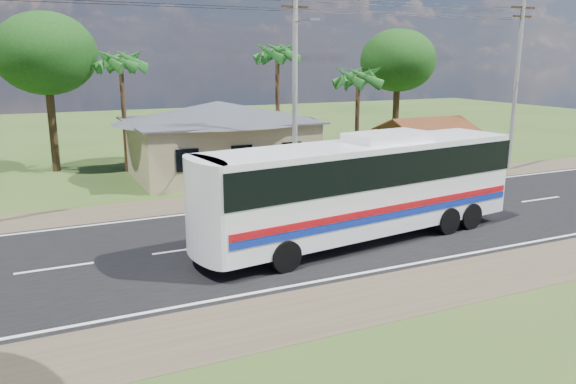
# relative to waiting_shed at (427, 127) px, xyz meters

# --- Properties ---
(ground) EXTENTS (120.00, 120.00, 0.00)m
(ground) POSITION_rel_waiting_shed_xyz_m (-13.00, -8.50, -2.73)
(ground) COLOR #2C4C1B
(ground) RESTS_ON ground
(road) EXTENTS (120.00, 16.00, 0.03)m
(road) POSITION_rel_waiting_shed_xyz_m (-13.00, -8.50, -2.72)
(road) COLOR black
(road) RESTS_ON ground
(house) EXTENTS (12.40, 10.00, 5.00)m
(house) POSITION_rel_waiting_shed_xyz_m (-12.00, 4.50, -0.09)
(house) COLOR tan
(house) RESTS_ON ground
(waiting_shed) EXTENTS (5.20, 4.48, 3.35)m
(waiting_shed) POSITION_rel_waiting_shed_xyz_m (0.00, 0.00, 0.00)
(waiting_shed) COLOR #3A2815
(waiting_shed) RESTS_ON ground
(concrete_barrier) EXTENTS (7.00, 0.30, 0.90)m
(concrete_barrier) POSITION_rel_waiting_shed_xyz_m (-1.00, -2.90, -2.28)
(concrete_barrier) COLOR #9E9E99
(concrete_barrier) RESTS_ON ground
(utility_poles) EXTENTS (32.80, 2.22, 11.00)m
(utility_poles) POSITION_rel_waiting_shed_xyz_m (-10.33, -2.01, 3.04)
(utility_poles) COLOR #9E9E99
(utility_poles) RESTS_ON ground
(palm_near) EXTENTS (2.80, 2.80, 6.70)m
(palm_near) POSITION_rel_waiting_shed_xyz_m (-3.50, 2.50, 2.98)
(palm_near) COLOR #47301E
(palm_near) RESTS_ON ground
(palm_mid) EXTENTS (2.80, 2.80, 8.20)m
(palm_mid) POSITION_rel_waiting_shed_xyz_m (-7.00, 7.00, 4.43)
(palm_mid) COLOR #47301E
(palm_mid) RESTS_ON ground
(palm_far) EXTENTS (2.80, 2.80, 7.70)m
(palm_far) POSITION_rel_waiting_shed_xyz_m (-17.00, 7.50, 3.95)
(palm_far) COLOR #47301E
(palm_far) RESTS_ON ground
(tree_behind_house) EXTENTS (6.00, 6.00, 9.61)m
(tree_behind_house) POSITION_rel_waiting_shed_xyz_m (-21.00, 9.50, 4.39)
(tree_behind_house) COLOR #47301E
(tree_behind_house) RESTS_ON ground
(tree_behind_shed) EXTENTS (5.60, 5.60, 9.02)m
(tree_behind_shed) POSITION_rel_waiting_shed_xyz_m (3.00, 7.50, 3.95)
(tree_behind_shed) COLOR #47301E
(tree_behind_shed) RESTS_ON ground
(coach_bus) EXTENTS (13.46, 4.52, 4.10)m
(coach_bus) POSITION_rel_waiting_shed_xyz_m (-10.91, -10.14, -0.38)
(coach_bus) COLOR white
(coach_bus) RESTS_ON ground
(motorcycle) EXTENTS (1.72, 1.14, 0.85)m
(motorcycle) POSITION_rel_waiting_shed_xyz_m (-4.45, -1.66, -2.30)
(motorcycle) COLOR black
(motorcycle) RESTS_ON ground
(person) EXTENTS (0.74, 0.60, 1.77)m
(person) POSITION_rel_waiting_shed_xyz_m (-5.32, -4.47, -1.84)
(person) COLOR #1A468F
(person) RESTS_ON ground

